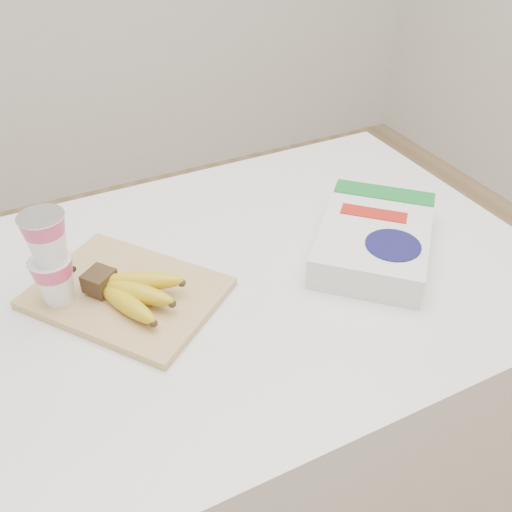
{
  "coord_description": "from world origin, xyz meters",
  "views": [
    {
      "loc": [
        -0.32,
        -0.75,
        1.57
      ],
      "look_at": [
        0.05,
        -0.02,
        0.94
      ],
      "focal_mm": 40.0,
      "sensor_mm": 36.0,
      "label": 1
    }
  ],
  "objects_px": {
    "yogurt_stack": "(50,257)",
    "cereal_box": "(375,238)",
    "bananas": "(131,291)",
    "cutting_board": "(127,293)",
    "table": "(232,426)"
  },
  "relations": [
    {
      "from": "yogurt_stack",
      "to": "cereal_box",
      "type": "relative_size",
      "value": 0.49
    },
    {
      "from": "bananas",
      "to": "cereal_box",
      "type": "relative_size",
      "value": 0.5
    },
    {
      "from": "yogurt_stack",
      "to": "cutting_board",
      "type": "bearing_deg",
      "value": -12.88
    },
    {
      "from": "cutting_board",
      "to": "yogurt_stack",
      "type": "relative_size",
      "value": 1.84
    },
    {
      "from": "cutting_board",
      "to": "bananas",
      "type": "bearing_deg",
      "value": -124.69
    },
    {
      "from": "cutting_board",
      "to": "yogurt_stack",
      "type": "xyz_separation_m",
      "value": [
        -0.11,
        0.02,
        0.1
      ]
    },
    {
      "from": "bananas",
      "to": "yogurt_stack",
      "type": "height_order",
      "value": "yogurt_stack"
    },
    {
      "from": "table",
      "to": "yogurt_stack",
      "type": "xyz_separation_m",
      "value": [
        -0.29,
        0.05,
        0.56
      ]
    },
    {
      "from": "yogurt_stack",
      "to": "cereal_box",
      "type": "bearing_deg",
      "value": -10.8
    },
    {
      "from": "cereal_box",
      "to": "yogurt_stack",
      "type": "bearing_deg",
      "value": -147.11
    },
    {
      "from": "table",
      "to": "bananas",
      "type": "height_order",
      "value": "bananas"
    },
    {
      "from": "table",
      "to": "cutting_board",
      "type": "height_order",
      "value": "cutting_board"
    },
    {
      "from": "cutting_board",
      "to": "bananas",
      "type": "relative_size",
      "value": 1.78
    },
    {
      "from": "table",
      "to": "cutting_board",
      "type": "xyz_separation_m",
      "value": [
        -0.18,
        0.03,
        0.46
      ]
    },
    {
      "from": "cutting_board",
      "to": "yogurt_stack",
      "type": "distance_m",
      "value": 0.15
    }
  ]
}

